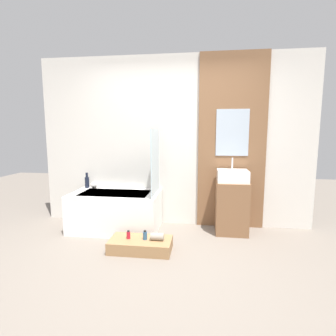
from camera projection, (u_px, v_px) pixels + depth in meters
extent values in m
plane|color=slate|center=(156.00, 275.00, 2.68)|extent=(12.00, 12.00, 0.00)
cube|color=silver|center=(174.00, 142.00, 4.05)|extent=(4.20, 0.06, 2.60)
cube|color=brown|center=(232.00, 142.00, 3.89)|extent=(0.99, 0.03, 2.60)
cube|color=#ADBCCC|center=(232.00, 133.00, 3.85)|extent=(0.47, 0.01, 0.68)
cube|color=white|center=(116.00, 211.00, 3.90)|extent=(1.28, 0.72, 0.56)
cube|color=silver|center=(115.00, 193.00, 3.86)|extent=(1.00, 0.51, 0.01)
cube|color=silver|center=(155.00, 162.00, 3.67)|extent=(0.01, 0.58, 0.93)
cube|color=#997047|center=(141.00, 245.00, 3.23)|extent=(0.76, 0.39, 0.15)
cube|color=brown|center=(232.00, 207.00, 3.78)|extent=(0.45, 0.44, 0.75)
cube|color=white|center=(233.00, 176.00, 3.72)|extent=(0.43, 0.36, 0.16)
cylinder|color=silver|center=(232.00, 163.00, 3.79)|extent=(0.02, 0.02, 0.17)
cylinder|color=black|center=(87.00, 183.00, 4.19)|extent=(0.07, 0.07, 0.17)
cylinder|color=black|center=(87.00, 175.00, 4.18)|extent=(0.04, 0.04, 0.07)
sphere|color=silver|center=(94.00, 185.00, 4.16)|extent=(0.11, 0.11, 0.11)
cylinder|color=#B21928|center=(128.00, 235.00, 3.23)|extent=(0.05, 0.05, 0.09)
cylinder|color=black|center=(128.00, 231.00, 3.22)|extent=(0.03, 0.03, 0.02)
cylinder|color=#2D567A|center=(145.00, 236.00, 3.20)|extent=(0.05, 0.05, 0.10)
cylinder|color=black|center=(145.00, 231.00, 3.19)|extent=(0.03, 0.03, 0.02)
cylinder|color=gray|center=(157.00, 237.00, 3.18)|extent=(0.16, 0.09, 0.09)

